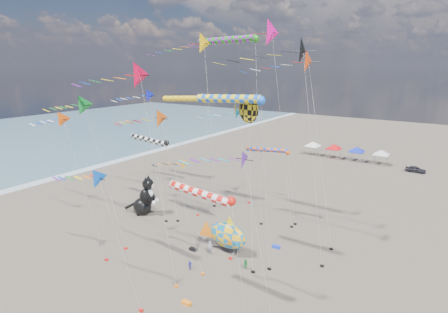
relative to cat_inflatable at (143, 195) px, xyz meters
name	(u,v)px	position (x,y,z in m)	size (l,w,h in m)	color
ground	(140,301)	(13.79, -13.64, -2.85)	(260.00, 260.00, 0.00)	#51473B
delta_kite_0	(133,98)	(-0.71, -0.13, 13.49)	(11.34, 1.86, 17.67)	#0F17E0
delta_kite_1	(228,115)	(6.46, 11.91, 10.39)	(10.02, 1.80, 14.55)	#10ABBF
delta_kite_2	(99,183)	(10.72, -14.58, 7.99)	(9.69, 1.88, 12.13)	blue
delta_kite_3	(87,107)	(0.77, -8.15, 13.15)	(12.44, 2.47, 17.51)	#0F7B29
delta_kite_4	(274,34)	(15.61, 7.74, 21.24)	(15.17, 3.36, 25.97)	#FF0A91
delta_kite_5	(132,78)	(10.86, -10.31, 16.58)	(13.17, 2.60, 21.00)	red
delta_kite_6	(285,52)	(20.26, 0.85, 18.87)	(14.94, 2.96, 23.43)	black
delta_kite_7	(304,63)	(20.75, 4.91, 17.89)	(12.28, 2.77, 22.35)	red
delta_kite_8	(177,166)	(3.09, 3.87, 3.84)	(8.70, 1.85, 7.96)	#FFA619
delta_kite_9	(224,162)	(20.49, -10.09, 10.31)	(9.78, 1.69, 14.42)	#5A2295
delta_kite_10	(195,44)	(8.93, 1.04, 19.99)	(11.74, 2.66, 24.42)	#FFBC08
delta_kite_11	(156,121)	(10.57, -7.29, 12.34)	(11.28, 1.97, 16.52)	#DD5010
delta_kite_12	(65,122)	(0.82, -10.98, 11.84)	(10.43, 1.80, 15.99)	#ED4F0A
windsock_0	(187,99)	(1.81, 7.86, 12.91)	(9.28, 0.87, 16.26)	#EEAC14
windsock_1	(229,41)	(10.24, 6.32, 20.66)	(10.01, 0.92, 24.05)	#1C8017
windsock_2	(151,141)	(1.27, 0.82, 7.84)	(8.12, 0.75, 11.13)	black
windsock_3	(269,151)	(15.04, 8.79, 6.71)	(7.70, 0.61, 9.95)	#DC4B0F
windsock_4	(232,100)	(16.45, -2.71, 14.38)	(9.01, 0.88, 17.73)	blue
windsock_5	(203,195)	(18.39, -10.09, 7.13)	(8.04, 0.77, 10.42)	red
angelfish_kite	(247,111)	(17.85, -2.17, 13.27)	(3.74, 3.02, 17.58)	yellow
cat_inflatable	(143,195)	(0.00, 0.00, 0.00)	(4.22, 2.11, 5.70)	black
fish_inflatable	(227,235)	(15.68, -2.25, -0.69)	(6.16, 2.68, 4.49)	#1273B3
person_adult	(210,248)	(14.30, -3.70, -2.03)	(0.59, 0.39, 1.63)	gray
child_green	(246,264)	(19.10, -4.02, -2.29)	(0.55, 0.43, 1.12)	#1D8733
child_blue	(190,265)	(14.31, -7.24, -2.35)	(0.58, 0.24, 0.99)	#3633BE
kite_bag_0	(276,247)	(19.81, 1.75, -2.70)	(0.90, 0.44, 0.30)	blue
kite_bag_1	(193,249)	(12.16, -4.05, -2.70)	(0.90, 0.44, 0.30)	black
kite_bag_2	(186,303)	(17.56, -11.70, -2.70)	(0.90, 0.44, 0.30)	orange
tent_row	(345,146)	(15.29, 46.36, 0.30)	(19.20, 4.20, 3.80)	white
parked_car	(416,169)	(29.75, 44.36, -2.22)	(1.49, 3.70, 1.26)	#26262D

